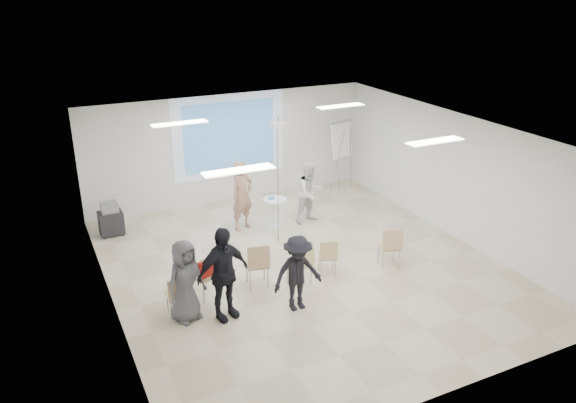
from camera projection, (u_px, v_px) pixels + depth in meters
name	position (u px, v px, depth m)	size (l,w,h in m)	color
floor	(304.00, 269.00, 12.26)	(8.00, 9.00, 0.10)	beige
ceiling	(306.00, 131.00, 11.11)	(8.00, 9.00, 0.10)	white
wall_back	(229.00, 148.00, 15.49)	(8.00, 0.10, 3.00)	silver
wall_left	(104.00, 240.00, 10.05)	(0.10, 9.00, 3.00)	silver
wall_right	(456.00, 175.00, 13.32)	(0.10, 9.00, 3.00)	silver
projection_halo	(229.00, 136.00, 15.30)	(3.20, 0.01, 2.30)	silver
projection_image	(230.00, 136.00, 15.29)	(2.60, 0.01, 1.90)	#387CBE
pedestal_table	(275.00, 210.00, 14.15)	(0.74, 0.74, 0.74)	silver
player_left	(242.00, 191.00, 13.76)	(0.73, 0.49, 2.00)	#A77E66
player_right	(310.00, 189.00, 14.22)	(0.84, 0.68, 1.75)	white
controller_left	(245.00, 175.00, 13.93)	(0.04, 0.12, 0.04)	white
controller_right	(299.00, 176.00, 14.24)	(0.04, 0.11, 0.04)	silver
chair_far_left	(177.00, 293.00, 10.32)	(0.38, 0.41, 0.80)	tan
chair_left_mid	(207.00, 273.00, 10.86)	(0.58, 0.60, 0.94)	tan
chair_left_inner	(258.00, 262.00, 11.24)	(0.54, 0.57, 0.97)	tan
chair_center	(302.00, 261.00, 11.33)	(0.55, 0.58, 0.92)	tan
chair_right_inner	(328.00, 254.00, 11.75)	(0.49, 0.51, 0.81)	tan
chair_right_far	(391.00, 244.00, 12.01)	(0.57, 0.59, 0.94)	tan
red_jacket	(207.00, 269.00, 10.66)	(0.39, 0.09, 0.37)	maroon
laptop	(257.00, 262.00, 11.35)	(0.36, 0.26, 0.03)	black
audience_left	(223.00, 267.00, 10.06)	(1.20, 0.72, 2.07)	black
audience_mid	(298.00, 269.00, 10.40)	(1.10, 0.60, 1.71)	black
audience_outer	(185.00, 276.00, 10.06)	(0.86, 0.57, 1.77)	#545459
flipchart_easel	(341.00, 140.00, 16.12)	(0.88, 0.68, 2.08)	#94979C
av_cart	(111.00, 220.00, 13.65)	(0.58, 0.47, 0.84)	black
ceiling_projector	(279.00, 131.00, 12.53)	(0.30, 0.25, 3.00)	white
fluor_panel_nw	(180.00, 123.00, 12.00)	(1.20, 0.30, 0.02)	white
fluor_panel_ne	(341.00, 106.00, 13.62)	(1.20, 0.30, 0.02)	white
fluor_panel_sw	(239.00, 170.00, 9.07)	(1.20, 0.30, 0.02)	white
fluor_panel_se	(435.00, 141.00, 10.69)	(1.20, 0.30, 0.02)	white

